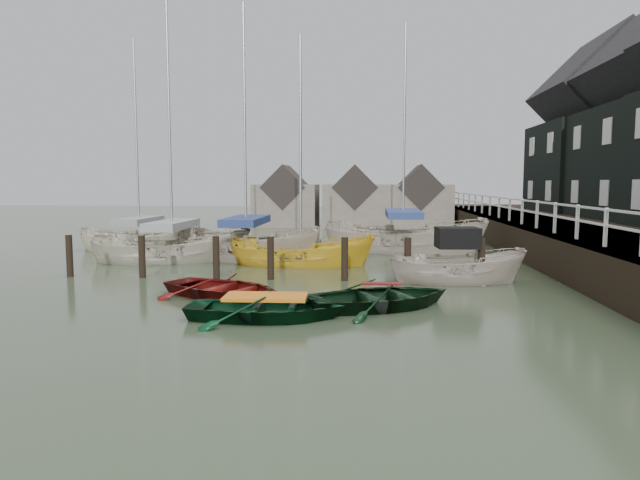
# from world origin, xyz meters

# --- Properties ---
(ground) EXTENTS (120.00, 120.00, 0.00)m
(ground) POSITION_xyz_m (0.00, 0.00, 0.00)
(ground) COLOR #303B26
(ground) RESTS_ON ground
(pier) EXTENTS (3.04, 32.00, 2.70)m
(pier) POSITION_xyz_m (9.48, 10.00, 0.71)
(pier) COLOR black
(pier) RESTS_ON ground
(mooring_pilings) EXTENTS (13.72, 0.22, 1.80)m
(mooring_pilings) POSITION_xyz_m (-1.11, 3.00, 0.50)
(mooring_pilings) COLOR black
(mooring_pilings) RESTS_ON ground
(far_sheds) EXTENTS (14.00, 4.08, 4.39)m
(far_sheds) POSITION_xyz_m (0.83, 26.00, 1.86)
(far_sheds) COLOR #665B51
(far_sheds) RESTS_ON ground
(rowboat_red) EXTENTS (4.47, 4.00, 0.76)m
(rowboat_red) POSITION_xyz_m (-2.00, 0.07, 0.00)
(rowboat_red) COLOR #5A0F0C
(rowboat_red) RESTS_ON ground
(rowboat_green) EXTENTS (3.74, 2.72, 0.76)m
(rowboat_green) POSITION_xyz_m (-0.40, -2.28, 0.00)
(rowboat_green) COLOR black
(rowboat_green) RESTS_ON ground
(rowboat_dkgreen) EXTENTS (4.71, 4.19, 0.81)m
(rowboat_dkgreen) POSITION_xyz_m (2.28, -0.87, 0.00)
(rowboat_dkgreen) COLOR black
(rowboat_dkgreen) RESTS_ON ground
(motorboat) EXTENTS (4.38, 1.90, 2.56)m
(motorboat) POSITION_xyz_m (4.76, 2.93, 0.10)
(motorboat) COLOR #B8AA9D
(motorboat) RESTS_ON ground
(sailboat_a) EXTENTS (6.69, 3.95, 11.40)m
(sailboat_a) POSITION_xyz_m (-5.91, 7.12, 0.06)
(sailboat_a) COLOR beige
(sailboat_a) RESTS_ON ground
(sailboat_b) EXTENTS (7.36, 5.12, 11.54)m
(sailboat_b) POSITION_xyz_m (-3.03, 7.77, 0.06)
(sailboat_b) COLOR #BFB3A3
(sailboat_b) RESTS_ON ground
(sailboat_c) EXTENTS (5.85, 2.60, 9.68)m
(sailboat_c) POSITION_xyz_m (-0.63, 6.47, 0.01)
(sailboat_c) COLOR gold
(sailboat_c) RESTS_ON ground
(sailboat_d) EXTENTS (8.10, 4.95, 11.65)m
(sailboat_d) POSITION_xyz_m (3.52, 11.08, 0.06)
(sailboat_d) COLOR beige
(sailboat_d) RESTS_ON ground
(sailboat_e) EXTENTS (6.23, 2.94, 10.66)m
(sailboat_e) POSITION_xyz_m (-8.55, 10.19, 0.06)
(sailboat_e) COLOR beige
(sailboat_e) RESTS_ON ground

